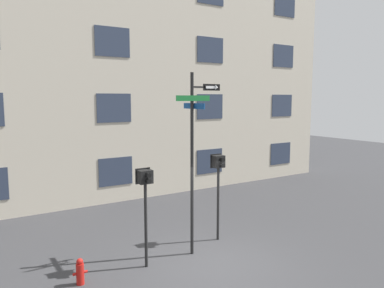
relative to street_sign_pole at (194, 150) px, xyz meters
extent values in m
plane|color=#38383A|center=(0.04, -0.85, -2.97)|extent=(60.00, 60.00, 0.00)
cube|color=beige|center=(0.04, 6.47, 3.66)|extent=(24.00, 0.60, 13.25)
cube|color=#2D384C|center=(0.04, 6.15, -1.65)|extent=(1.47, 0.03, 1.18)
cube|color=#2D384C|center=(4.84, 6.15, -1.65)|extent=(1.47, 0.03, 1.18)
cube|color=#2D384C|center=(9.64, 6.15, -1.65)|extent=(1.47, 0.03, 1.18)
cube|color=#2D384C|center=(0.04, 6.15, 1.01)|extent=(1.47, 0.03, 1.18)
cube|color=#2D384C|center=(4.84, 6.15, 1.01)|extent=(1.47, 0.03, 1.18)
cube|color=#2D384C|center=(9.64, 6.15, 1.01)|extent=(1.47, 0.03, 1.18)
cube|color=#2D384C|center=(0.04, 6.15, 3.66)|extent=(1.47, 0.03, 1.18)
cube|color=#2D384C|center=(4.84, 6.15, 3.66)|extent=(1.47, 0.03, 1.18)
cube|color=#2D384C|center=(9.64, 6.15, 3.66)|extent=(1.47, 0.03, 1.18)
cube|color=#2D384C|center=(9.64, 6.15, 6.31)|extent=(1.47, 0.03, 1.18)
cylinder|color=black|center=(-0.07, 0.01, -0.44)|extent=(0.09, 0.09, 5.06)
cube|color=black|center=(0.25, 0.01, 1.70)|extent=(0.63, 0.05, 0.05)
cube|color=#196B2D|center=(-0.07, -0.05, 1.40)|extent=(1.06, 0.02, 0.15)
cube|color=#14478C|center=(-0.01, 0.01, 1.19)|extent=(0.02, 1.03, 0.16)
cube|color=black|center=(0.56, -0.01, 1.70)|extent=(0.56, 0.02, 0.18)
cube|color=white|center=(0.52, -0.02, 1.70)|extent=(0.32, 0.01, 0.07)
cone|color=white|center=(0.72, -0.02, 1.70)|extent=(0.10, 0.14, 0.14)
cylinder|color=black|center=(-1.52, -0.05, -1.86)|extent=(0.08, 0.08, 2.22)
cube|color=black|center=(-1.52, -0.05, -0.58)|extent=(0.35, 0.26, 0.34)
cube|color=black|center=(-1.52, 0.09, -0.58)|extent=(0.41, 0.02, 0.40)
cylinder|color=black|center=(-1.52, -0.24, -0.50)|extent=(0.12, 0.12, 0.12)
cylinder|color=black|center=(-1.52, -0.24, -0.65)|extent=(0.12, 0.12, 0.12)
cylinder|color=silver|center=(-1.52, -0.19, -0.50)|extent=(0.10, 0.01, 0.10)
cylinder|color=black|center=(1.18, 0.47, -1.83)|extent=(0.08, 0.08, 2.28)
cube|color=black|center=(1.18, 0.47, -0.51)|extent=(0.33, 0.26, 0.37)
cube|color=black|center=(1.18, 0.61, -0.51)|extent=(0.39, 0.02, 0.43)
cylinder|color=black|center=(1.18, 0.28, -0.42)|extent=(0.13, 0.12, 0.13)
cylinder|color=black|center=(1.18, 0.28, -0.59)|extent=(0.13, 0.12, 0.13)
cylinder|color=#EA4C14|center=(1.18, 0.34, -0.42)|extent=(0.10, 0.01, 0.10)
cylinder|color=red|center=(-3.24, -0.07, -2.72)|extent=(0.18, 0.18, 0.51)
sphere|color=red|center=(-3.24, -0.07, -2.41)|extent=(0.16, 0.16, 0.16)
cylinder|color=red|center=(-3.37, -0.07, -2.69)|extent=(0.08, 0.06, 0.06)
cylinder|color=red|center=(-3.11, -0.07, -2.69)|extent=(0.08, 0.06, 0.06)
camera|label=1|loc=(-5.49, -8.56, 1.40)|focal=35.00mm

